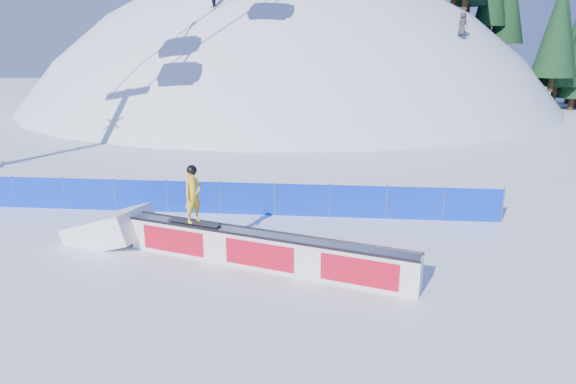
# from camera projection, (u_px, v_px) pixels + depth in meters

# --- Properties ---
(ground) EXTENTS (160.00, 160.00, 0.00)m
(ground) POSITION_uv_depth(u_px,v_px,m) (152.00, 262.00, 14.72)
(ground) COLOR white
(ground) RESTS_ON ground
(snow_hill) EXTENTS (64.00, 64.00, 64.00)m
(snow_hill) POSITION_uv_depth(u_px,v_px,m) (289.00, 258.00, 59.87)
(snow_hill) COLOR white
(snow_hill) RESTS_ON ground
(safety_fence) EXTENTS (22.05, 0.05, 1.30)m
(safety_fence) POSITION_uv_depth(u_px,v_px,m) (194.00, 197.00, 18.86)
(safety_fence) COLOR #062DC5
(safety_fence) RESTS_ON ground
(rail_box) EXTENTS (8.39, 3.09, 1.03)m
(rail_box) POSITION_uv_depth(u_px,v_px,m) (264.00, 251.00, 14.20)
(rail_box) COLOR silver
(rail_box) RESTS_ON ground
(snow_ramp) EXTENTS (3.01, 2.35, 1.65)m
(snow_ramp) POSITION_uv_depth(u_px,v_px,m) (111.00, 241.00, 16.32)
(snow_ramp) COLOR white
(snow_ramp) RESTS_ON ground
(snowboarder) EXTENTS (1.66, 0.77, 1.72)m
(snowboarder) POSITION_uv_depth(u_px,v_px,m) (193.00, 195.00, 14.64)
(snowboarder) COLOR black
(snowboarder) RESTS_ON rail_box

